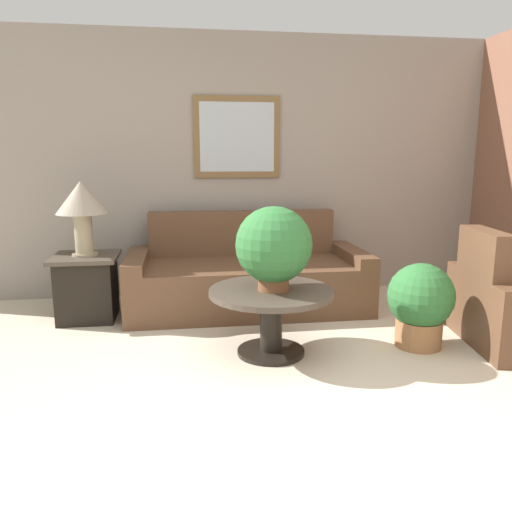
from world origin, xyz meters
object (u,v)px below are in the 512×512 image
at_px(table_lamp, 82,203).
at_px(couch_main, 247,278).
at_px(potted_plant_on_table, 274,246).
at_px(potted_plant_floor, 420,302).
at_px(side_table, 87,287).
at_px(coffee_table, 271,307).

bearing_deg(table_lamp, couch_main, 5.42).
bearing_deg(table_lamp, potted_plant_on_table, -35.25).
relative_size(table_lamp, potted_plant_on_table, 1.07).
relative_size(potted_plant_on_table, potted_plant_floor, 0.93).
xyz_separation_m(side_table, potted_plant_on_table, (1.47, -1.04, 0.51)).
distance_m(table_lamp, potted_plant_floor, 2.86).
xyz_separation_m(couch_main, coffee_table, (0.03, -1.15, 0.07)).
bearing_deg(couch_main, side_table, -174.58).
xyz_separation_m(coffee_table, side_table, (-1.45, 1.02, -0.06)).
relative_size(coffee_table, potted_plant_on_table, 1.50).
bearing_deg(potted_plant_on_table, table_lamp, 144.75).
bearing_deg(potted_plant_floor, table_lamp, 158.13).
xyz_separation_m(side_table, potted_plant_floor, (2.58, -1.03, 0.05)).
bearing_deg(coffee_table, potted_plant_floor, -0.87).
bearing_deg(potted_plant_on_table, potted_plant_floor, 0.05).
relative_size(couch_main, potted_plant_floor, 3.44).
distance_m(couch_main, coffee_table, 1.16).
distance_m(coffee_table, potted_plant_floor, 1.12).
xyz_separation_m(table_lamp, potted_plant_on_table, (1.47, -1.04, -0.22)).
height_order(coffee_table, potted_plant_on_table, potted_plant_on_table).
bearing_deg(couch_main, potted_plant_floor, -45.39).
bearing_deg(table_lamp, coffee_table, -35.00).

